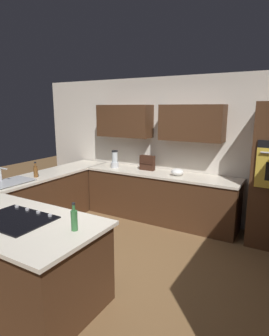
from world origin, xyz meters
TOP-DOWN VIEW (x-y plane):
  - ground_plane at (0.00, 0.00)m, footprint 14.00×14.00m
  - wall_back at (0.06, -2.05)m, footprint 6.00×0.44m
  - lower_cabinets_back at (0.10, -1.72)m, footprint 2.80×0.60m
  - countertop_back at (0.10, -1.72)m, footprint 2.84×0.64m
  - lower_cabinets_side at (1.82, -0.55)m, footprint 0.60×2.90m
  - countertop_side at (1.82, -0.55)m, footprint 0.64×2.94m
  - island_base at (0.48, 1.02)m, footprint 1.84×0.97m
  - island_top at (0.48, 1.02)m, footprint 1.92×1.05m
  - sink_unit at (1.83, 0.11)m, footprint 0.46×0.70m
  - cooktop at (0.48, 1.02)m, footprint 0.76×0.56m
  - blender at (1.05, -1.68)m, footprint 0.15×0.15m
  - mixing_bowl at (-0.25, -1.68)m, footprint 0.22×0.22m
  - spice_rack at (0.40, -1.80)m, footprint 0.28×0.11m
  - dish_soap_bottle at (1.77, -0.37)m, footprint 0.07×0.07m
  - second_bottle at (-0.23, 0.90)m, footprint 0.06×0.06m

SIDE VIEW (x-z plane):
  - ground_plane at x=0.00m, z-range 0.00..0.00m
  - lower_cabinets_back at x=0.10m, z-range 0.00..0.86m
  - lower_cabinets_side at x=1.82m, z-range 0.00..0.86m
  - island_base at x=0.48m, z-range 0.00..0.86m
  - countertop_back at x=0.10m, z-range 0.86..0.90m
  - countertop_side at x=1.82m, z-range 0.86..0.90m
  - island_top at x=0.48m, z-range 0.86..0.90m
  - cooktop at x=0.48m, z-range 0.89..0.92m
  - sink_unit at x=1.83m, z-range 0.80..1.03m
  - mixing_bowl at x=-0.25m, z-range 0.90..1.02m
  - dish_soap_bottle at x=1.77m, z-range 0.87..1.13m
  - second_bottle at x=-0.23m, z-range 0.87..1.15m
  - spice_rack at x=0.40m, z-range 0.90..1.18m
  - blender at x=1.05m, z-range 0.88..1.21m
  - wall_back at x=0.06m, z-range 0.11..2.71m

